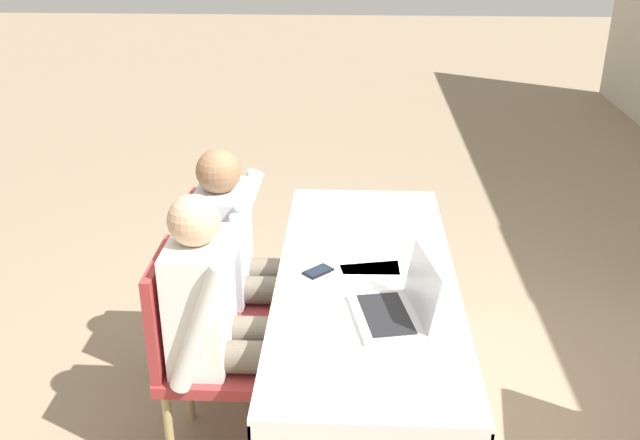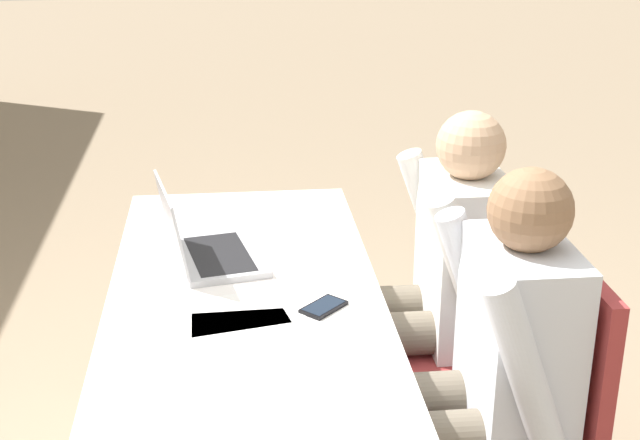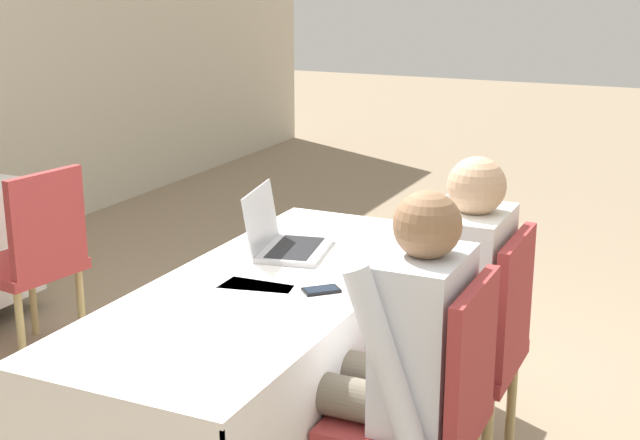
% 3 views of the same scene
% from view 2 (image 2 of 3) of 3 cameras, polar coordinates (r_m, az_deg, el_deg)
% --- Properties ---
extents(conference_table_near, '(1.88, 0.75, 0.72)m').
position_cam_2_polar(conference_table_near, '(2.46, -4.63, -9.41)').
color(conference_table_near, white).
rests_on(conference_table_near, ground_plane).
extents(laptop, '(0.39, 0.34, 0.25)m').
position_cam_2_polar(laptop, '(2.65, -7.34, -1.74)').
color(laptop, '#B7B7BC').
rests_on(laptop, conference_table_near).
extents(cell_phone, '(0.14, 0.14, 0.01)m').
position_cam_2_polar(cell_phone, '(2.37, 0.23, -5.59)').
color(cell_phone, black).
rests_on(cell_phone, conference_table_near).
extents(paper_beside_laptop, '(0.27, 0.33, 0.00)m').
position_cam_2_polar(paper_beside_laptop, '(2.36, -5.97, -5.94)').
color(paper_beside_laptop, white).
rests_on(paper_beside_laptop, conference_table_near).
extents(paper_centre_table, '(0.22, 0.30, 0.00)m').
position_cam_2_polar(paper_centre_table, '(2.28, -4.48, -6.97)').
color(paper_centre_table, white).
rests_on(paper_centre_table, conference_table_near).
extents(paper_left_edge, '(0.30, 0.35, 0.00)m').
position_cam_2_polar(paper_left_edge, '(2.97, -4.19, -0.03)').
color(paper_left_edge, white).
rests_on(paper_left_edge, conference_table_near).
extents(chair_near_left, '(0.44, 0.44, 0.92)m').
position_cam_2_polar(chair_near_left, '(2.37, 12.76, -12.28)').
color(chair_near_left, tan).
rests_on(chair_near_left, ground_plane).
extents(chair_near_right, '(0.44, 0.44, 0.92)m').
position_cam_2_polar(chair_near_right, '(2.79, 9.44, -6.47)').
color(chair_near_right, tan).
rests_on(chair_near_right, ground_plane).
extents(person_checkered_shirt, '(0.50, 0.52, 1.18)m').
position_cam_2_polar(person_checkered_shirt, '(2.25, 10.55, -9.17)').
color(person_checkered_shirt, '#665B4C').
rests_on(person_checkered_shirt, ground_plane).
extents(person_white_shirt, '(0.50, 0.52, 1.18)m').
position_cam_2_polar(person_white_shirt, '(2.70, 7.51, -3.62)').
color(person_white_shirt, '#665B4C').
rests_on(person_white_shirt, ground_plane).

